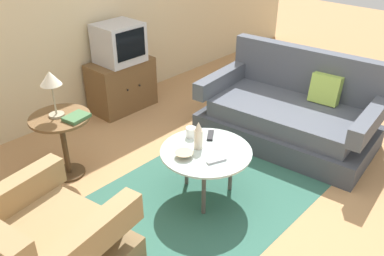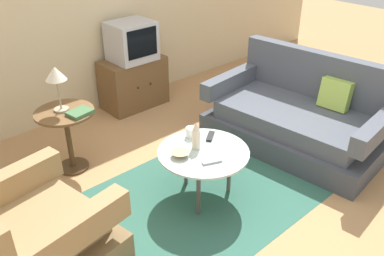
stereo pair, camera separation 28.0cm
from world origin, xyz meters
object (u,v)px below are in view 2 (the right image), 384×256
at_px(bowl, 180,154).
at_px(side_table, 67,128).
at_px(coffee_table, 204,155).
at_px(vase, 196,136).
at_px(table_lamp, 56,77).
at_px(tv_remote_dark, 210,136).
at_px(tv_stand, 134,83).
at_px(tv_remote_silver, 212,162).
at_px(mug, 191,132).
at_px(armchair, 30,242).
at_px(book, 80,112).
at_px(couch, 298,118).
at_px(television, 132,41).

bearing_deg(bowl, side_table, 112.02).
distance_m(coffee_table, vase, 0.18).
height_order(coffee_table, side_table, side_table).
height_order(table_lamp, tv_remote_dark, table_lamp).
xyz_separation_m(tv_stand, tv_remote_silver, (-0.69, -2.08, 0.17)).
xyz_separation_m(tv_stand, mug, (-0.54, -1.67, 0.21)).
distance_m(armchair, tv_remote_silver, 1.44).
relative_size(tv_stand, book, 3.32).
xyz_separation_m(couch, book, (-1.94, 1.02, 0.35)).
bearing_deg(table_lamp, side_table, -76.94).
relative_size(couch, side_table, 3.02).
bearing_deg(vase, side_table, 119.70).
height_order(vase, bowl, vase).
xyz_separation_m(couch, tv_stand, (-0.76, 1.92, 0.02)).
xyz_separation_m(tv_remote_dark, tv_remote_silver, (-0.27, -0.29, 0.00)).
height_order(tv_remote_dark, book, book).
bearing_deg(book, mug, -59.95).
height_order(table_lamp, tv_remote_silver, table_lamp).
bearing_deg(couch, bowl, 81.63).
bearing_deg(book, armchair, -145.99).
bearing_deg(side_table, tv_stand, 30.41).
xyz_separation_m(mug, tv_remote_dark, (0.12, -0.12, -0.04)).
xyz_separation_m(table_lamp, tv_remote_dark, (0.85, -1.08, -0.47)).
height_order(mug, tv_remote_silver, mug).
height_order(couch, tv_stand, couch).
bearing_deg(bowl, vase, 1.54).
distance_m(side_table, book, 0.25).
height_order(couch, television, television).
xyz_separation_m(side_table, tv_remote_dark, (0.84, -1.05, 0.03)).
height_order(tv_stand, tv_remote_silver, tv_stand).
xyz_separation_m(coffee_table, vase, (-0.02, 0.07, 0.16)).
bearing_deg(vase, tv_stand, 70.84).
relative_size(coffee_table, side_table, 1.24).
height_order(side_table, tv_remote_dark, side_table).
height_order(armchair, side_table, armchair).
bearing_deg(couch, book, 56.44).
distance_m(armchair, side_table, 1.30).
bearing_deg(television, tv_stand, 90.00).
bearing_deg(table_lamp, couch, -30.66).
distance_m(armchair, tv_stand, 2.72).
distance_m(bowl, tv_remote_silver, 0.27).
height_order(mug, book, book).
distance_m(mug, tv_remote_dark, 0.17).
bearing_deg(tv_stand, armchair, -139.93).
height_order(television, vase, television).
height_order(coffee_table, bowl, bowl).
bearing_deg(armchair, vase, 77.18).
relative_size(couch, bowl, 12.31).
height_order(side_table, book, book).
relative_size(side_table, book, 2.67).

